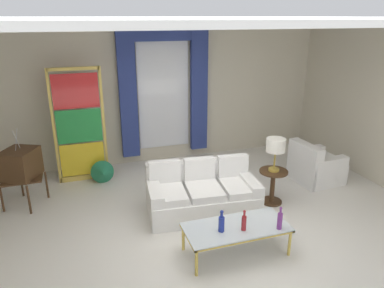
{
  "coord_description": "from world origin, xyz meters",
  "views": [
    {
      "loc": [
        -1.76,
        -4.48,
        3.06
      ],
      "look_at": [
        0.02,
        0.9,
        1.05
      ],
      "focal_mm": 33.91,
      "sensor_mm": 36.0,
      "label": 1
    }
  ],
  "objects_px": {
    "round_side_table": "(273,184)",
    "bottle_amber_squat": "(221,223)",
    "armchair_white": "(314,167)",
    "bottle_blue_decanter": "(280,220)",
    "bottle_crystal_tall": "(244,222)",
    "stained_glass_divider": "(80,128)",
    "couch_white_long": "(202,193)",
    "peacock_figurine": "(103,173)",
    "table_lamp_brass": "(276,147)",
    "coffee_table": "(236,228)",
    "vintage_tv": "(20,165)"
  },
  "relations": [
    {
      "from": "bottle_blue_decanter",
      "to": "round_side_table",
      "type": "relative_size",
      "value": 0.54
    },
    {
      "from": "armchair_white",
      "to": "bottle_crystal_tall",
      "type": "bearing_deg",
      "value": -143.89
    },
    {
      "from": "bottle_blue_decanter",
      "to": "bottle_amber_squat",
      "type": "bearing_deg",
      "value": 166.07
    },
    {
      "from": "table_lamp_brass",
      "to": "vintage_tv",
      "type": "bearing_deg",
      "value": 162.82
    },
    {
      "from": "bottle_amber_squat",
      "to": "table_lamp_brass",
      "type": "bearing_deg",
      "value": 38.72
    },
    {
      "from": "table_lamp_brass",
      "to": "coffee_table",
      "type": "bearing_deg",
      "value": -137.21
    },
    {
      "from": "armchair_white",
      "to": "peacock_figurine",
      "type": "bearing_deg",
      "value": 163.63
    },
    {
      "from": "bottle_blue_decanter",
      "to": "peacock_figurine",
      "type": "xyz_separation_m",
      "value": [
        -2.02,
        2.99,
        -0.32
      ]
    },
    {
      "from": "bottle_crystal_tall",
      "to": "couch_white_long",
      "type": "bearing_deg",
      "value": 94.56
    },
    {
      "from": "table_lamp_brass",
      "to": "stained_glass_divider",
      "type": "bearing_deg",
      "value": 146.98
    },
    {
      "from": "couch_white_long",
      "to": "armchair_white",
      "type": "bearing_deg",
      "value": 8.82
    },
    {
      "from": "bottle_amber_squat",
      "to": "vintage_tv",
      "type": "xyz_separation_m",
      "value": [
        -2.6,
        2.39,
        0.2
      ]
    },
    {
      "from": "stained_glass_divider",
      "to": "bottle_amber_squat",
      "type": "bearing_deg",
      "value": -62.73
    },
    {
      "from": "bottle_blue_decanter",
      "to": "vintage_tv",
      "type": "xyz_separation_m",
      "value": [
        -3.35,
        2.58,
        0.19
      ]
    },
    {
      "from": "armchair_white",
      "to": "round_side_table",
      "type": "distance_m",
      "value": 1.32
    },
    {
      "from": "bottle_blue_decanter",
      "to": "round_side_table",
      "type": "distance_m",
      "value": 1.51
    },
    {
      "from": "couch_white_long",
      "to": "armchair_white",
      "type": "xyz_separation_m",
      "value": [
        2.46,
        0.38,
        -0.02
      ]
    },
    {
      "from": "peacock_figurine",
      "to": "vintage_tv",
      "type": "bearing_deg",
      "value": -162.69
    },
    {
      "from": "bottle_blue_decanter",
      "to": "bottle_crystal_tall",
      "type": "distance_m",
      "value": 0.47
    },
    {
      "from": "armchair_white",
      "to": "vintage_tv",
      "type": "bearing_deg",
      "value": 172.0
    },
    {
      "from": "coffee_table",
      "to": "bottle_crystal_tall",
      "type": "bearing_deg",
      "value": -64.69
    },
    {
      "from": "round_side_table",
      "to": "bottle_amber_squat",
      "type": "bearing_deg",
      "value": -141.28
    },
    {
      "from": "bottle_amber_squat",
      "to": "vintage_tv",
      "type": "relative_size",
      "value": 0.23
    },
    {
      "from": "couch_white_long",
      "to": "bottle_blue_decanter",
      "type": "height_order",
      "value": "couch_white_long"
    },
    {
      "from": "coffee_table",
      "to": "armchair_white",
      "type": "height_order",
      "value": "armchair_white"
    },
    {
      "from": "bottle_blue_decanter",
      "to": "table_lamp_brass",
      "type": "relative_size",
      "value": 0.57
    },
    {
      "from": "stained_glass_divider",
      "to": "coffee_table",
      "type": "bearing_deg",
      "value": -59.04
    },
    {
      "from": "bottle_crystal_tall",
      "to": "table_lamp_brass",
      "type": "bearing_deg",
      "value": 46.74
    },
    {
      "from": "couch_white_long",
      "to": "peacock_figurine",
      "type": "xyz_separation_m",
      "value": [
        -1.46,
        1.53,
        -0.08
      ]
    },
    {
      "from": "armchair_white",
      "to": "stained_glass_divider",
      "type": "distance_m",
      "value": 4.56
    },
    {
      "from": "bottle_amber_squat",
      "to": "armchair_white",
      "type": "xyz_separation_m",
      "value": [
        2.64,
        1.65,
        -0.24
      ]
    },
    {
      "from": "round_side_table",
      "to": "coffee_table",
      "type": "bearing_deg",
      "value": -137.21
    },
    {
      "from": "round_side_table",
      "to": "table_lamp_brass",
      "type": "bearing_deg",
      "value": 0.0
    },
    {
      "from": "bottle_blue_decanter",
      "to": "stained_glass_divider",
      "type": "xyz_separation_m",
      "value": [
        -2.35,
        3.3,
        0.52
      ]
    },
    {
      "from": "bottle_blue_decanter",
      "to": "bottle_crystal_tall",
      "type": "height_order",
      "value": "bottle_blue_decanter"
    },
    {
      "from": "coffee_table",
      "to": "bottle_crystal_tall",
      "type": "xyz_separation_m",
      "value": [
        0.05,
        -0.11,
        0.15
      ]
    },
    {
      "from": "couch_white_long",
      "to": "peacock_figurine",
      "type": "bearing_deg",
      "value": 133.53
    },
    {
      "from": "armchair_white",
      "to": "coffee_table",
      "type": "bearing_deg",
      "value": -146.22
    },
    {
      "from": "bottle_blue_decanter",
      "to": "stained_glass_divider",
      "type": "bearing_deg",
      "value": 125.48
    },
    {
      "from": "armchair_white",
      "to": "bottle_blue_decanter",
      "type": "bearing_deg",
      "value": -135.9
    },
    {
      "from": "armchair_white",
      "to": "stained_glass_divider",
      "type": "bearing_deg",
      "value": 161.0
    },
    {
      "from": "bottle_crystal_tall",
      "to": "round_side_table",
      "type": "distance_m",
      "value": 1.67
    },
    {
      "from": "peacock_figurine",
      "to": "coffee_table",
      "type": "bearing_deg",
      "value": -61.3
    },
    {
      "from": "round_side_table",
      "to": "armchair_white",
      "type": "bearing_deg",
      "value": 22.68
    },
    {
      "from": "coffee_table",
      "to": "table_lamp_brass",
      "type": "xyz_separation_m",
      "value": [
        1.19,
        1.1,
        0.65
      ]
    },
    {
      "from": "bottle_crystal_tall",
      "to": "round_side_table",
      "type": "height_order",
      "value": "bottle_crystal_tall"
    },
    {
      "from": "coffee_table",
      "to": "table_lamp_brass",
      "type": "distance_m",
      "value": 1.75
    },
    {
      "from": "round_side_table",
      "to": "table_lamp_brass",
      "type": "xyz_separation_m",
      "value": [
        0.0,
        0.0,
        0.67
      ]
    },
    {
      "from": "stained_glass_divider",
      "to": "table_lamp_brass",
      "type": "height_order",
      "value": "stained_glass_divider"
    },
    {
      "from": "armchair_white",
      "to": "round_side_table",
      "type": "bearing_deg",
      "value": -157.32
    }
  ]
}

